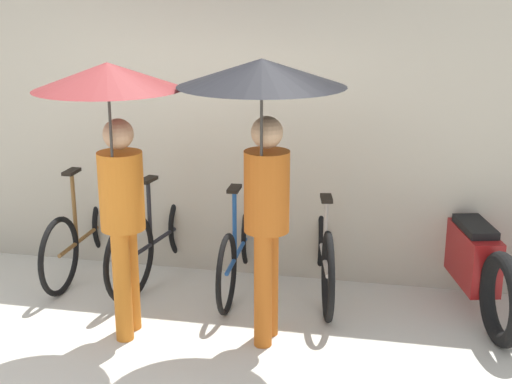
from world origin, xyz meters
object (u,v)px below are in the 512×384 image
object	(u,v)px
pedestrian_leading	(113,126)
pedestrian_center	(263,118)
parked_bicycle_1	(162,235)
motorcycle	(472,260)
parked_bicycle_3	(323,250)
parked_bicycle_2	(239,247)
parked_bicycle_0	(86,233)

from	to	relation	value
pedestrian_leading	pedestrian_center	distance (m)	1.03
parked_bicycle_1	pedestrian_center	size ratio (longest dim) A/B	0.86
parked_bicycle_1	motorcycle	bearing A→B (deg)	-81.27
parked_bicycle_3	motorcycle	bearing A→B (deg)	-102.38
parked_bicycle_3	pedestrian_leading	size ratio (longest dim) A/B	0.85
parked_bicycle_3	parked_bicycle_2	bearing A→B (deg)	82.48
parked_bicycle_0	pedestrian_center	xyz separation A→B (m)	(1.84, -1.05, 1.31)
parked_bicycle_1	parked_bicycle_2	bearing A→B (deg)	-84.35
parked_bicycle_2	parked_bicycle_3	world-z (taller)	parked_bicycle_2
parked_bicycle_0	parked_bicycle_2	distance (m)	1.44
parked_bicycle_3	motorcycle	world-z (taller)	parked_bicycle_3
pedestrian_center	parked_bicycle_2	bearing A→B (deg)	-63.71
parked_bicycle_1	motorcycle	size ratio (longest dim) A/B	0.92
parked_bicycle_2	pedestrian_leading	world-z (taller)	pedestrian_leading
parked_bicycle_2	parked_bicycle_3	bearing A→B (deg)	-88.90
parked_bicycle_0	parked_bicycle_3	distance (m)	2.15
parked_bicycle_0	pedestrian_center	size ratio (longest dim) A/B	0.81
parked_bicycle_1	pedestrian_leading	bearing A→B (deg)	-165.11
parked_bicycle_3	motorcycle	distance (m)	1.21
parked_bicycle_2	parked_bicycle_3	xyz separation A→B (m)	(0.72, 0.04, 0.02)
parked_bicycle_2	pedestrian_center	size ratio (longest dim) A/B	0.81
parked_bicycle_1	parked_bicycle_3	bearing A→B (deg)	-80.71
parked_bicycle_3	parked_bicycle_0	bearing A→B (deg)	79.10
parked_bicycle_0	motorcycle	xyz separation A→B (m)	(3.36, -0.05, 0.03)
parked_bicycle_0	parked_bicycle_2	bearing A→B (deg)	-91.46
pedestrian_leading	parked_bicycle_3	bearing A→B (deg)	-141.71
parked_bicycle_2	parked_bicycle_1	bearing A→B (deg)	83.82
parked_bicycle_0	pedestrian_leading	distance (m)	1.89
parked_bicycle_0	parked_bicycle_3	world-z (taller)	parked_bicycle_3
pedestrian_leading	motorcycle	bearing A→B (deg)	-158.92
pedestrian_leading	parked_bicycle_2	bearing A→B (deg)	-121.45
parked_bicycle_0	pedestrian_leading	xyz separation A→B (m)	(0.82, -1.17, 1.24)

